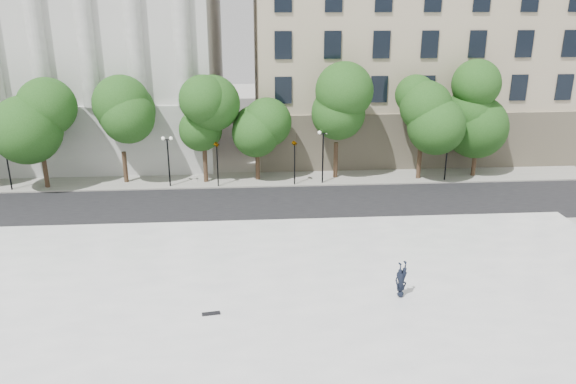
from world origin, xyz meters
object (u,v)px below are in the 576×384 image
skateboard (211,314)px  traffic_light_west (216,142)px  traffic_light_east (295,141)px  person_lying (400,292)px

skateboard → traffic_light_west: bearing=84.0°
traffic_light_east → skateboard: bearing=-105.5°
person_lying → skateboard: bearing=162.2°
traffic_light_east → person_lying: size_ratio=2.28×
traffic_light_east → skateboard: size_ratio=5.06×
person_lying → skateboard: size_ratio=2.22×
person_lying → skateboard: person_lying is taller
traffic_light_east → skateboard: traffic_light_east is taller
person_lying → skateboard: 9.18m
skateboard → traffic_light_east: bearing=66.8°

